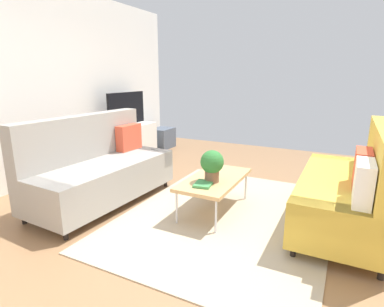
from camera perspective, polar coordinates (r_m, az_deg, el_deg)
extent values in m
plane|color=#936B47|center=(3.63, 3.34, -11.54)|extent=(7.68, 7.68, 0.00)
cube|color=white|center=(5.08, -27.28, 11.27)|extent=(6.40, 0.12, 2.90)
cube|color=tan|center=(3.66, 6.75, -11.33)|extent=(2.90, 2.20, 0.01)
cube|color=gray|center=(4.04, -16.13, -4.51)|extent=(1.94, 0.93, 0.44)
cube|color=gray|center=(4.14, -19.71, 2.86)|extent=(1.91, 0.29, 0.56)
cube|color=gray|center=(4.61, -8.69, -0.35)|extent=(0.24, 0.85, 0.22)
cube|color=gray|center=(3.51, -26.24, -6.44)|extent=(0.24, 0.85, 0.22)
cylinder|color=black|center=(4.54, -4.96, -5.48)|extent=(0.05, 0.05, 0.10)
cylinder|color=black|center=(3.39, -22.44, -13.80)|extent=(0.05, 0.05, 0.10)
cylinder|color=black|center=(4.94, -11.48, -4.06)|extent=(0.05, 0.05, 0.10)
cylinder|color=black|center=(3.91, -28.73, -10.68)|extent=(0.05, 0.05, 0.10)
cube|color=#D84C33|center=(4.50, -11.65, 2.95)|extent=(0.41, 0.16, 0.36)
cube|color=gold|center=(3.68, 26.07, -7.30)|extent=(1.90, 0.84, 0.44)
cube|color=gold|center=(3.56, 32.08, -0.31)|extent=(1.90, 0.20, 0.56)
cube|color=gold|center=(2.85, 25.80, -11.09)|extent=(0.20, 0.84, 0.22)
cube|color=gold|center=(4.46, 26.56, -2.23)|extent=(0.20, 0.84, 0.22)
cylinder|color=black|center=(3.02, 18.26, -16.97)|extent=(0.05, 0.05, 0.10)
cylinder|color=black|center=(4.60, 21.80, -6.22)|extent=(0.05, 0.05, 0.10)
cylinder|color=black|center=(3.03, 31.71, -18.45)|extent=(0.05, 0.05, 0.10)
cylinder|color=black|center=(4.61, 30.27, -7.18)|extent=(0.05, 0.05, 0.10)
cube|color=white|center=(2.92, 29.27, -4.78)|extent=(0.40, 0.14, 0.36)
cube|color=#D84C33|center=(3.35, 29.09, -2.46)|extent=(0.40, 0.14, 0.36)
cube|color=tan|center=(3.62, 4.23, -4.81)|extent=(1.10, 0.56, 0.04)
cylinder|color=silver|center=(3.37, -2.87, -10.09)|extent=(0.02, 0.02, 0.38)
cylinder|color=silver|center=(4.21, 3.95, -5.06)|extent=(0.02, 0.02, 0.38)
cylinder|color=silver|center=(3.19, 4.46, -11.63)|extent=(0.02, 0.02, 0.38)
cylinder|color=silver|center=(4.06, 9.96, -5.98)|extent=(0.02, 0.02, 0.38)
cube|color=silver|center=(6.08, -11.90, 2.01)|extent=(1.40, 0.44, 0.64)
cube|color=black|center=(6.00, -11.92, 5.17)|extent=(0.36, 0.20, 0.04)
cube|color=black|center=(5.96, -12.08, 8.20)|extent=(1.00, 0.05, 0.60)
cube|color=#4C5666|center=(6.91, -5.51, 2.89)|extent=(0.52, 0.40, 0.44)
cylinder|color=brown|center=(3.46, 3.71, -4.25)|extent=(0.16, 0.16, 0.13)
sphere|color=#2D7233|center=(3.41, 3.75, -1.57)|extent=(0.26, 0.26, 0.26)
cube|color=#3F8C4C|center=(3.36, 2.15, -5.69)|extent=(0.27, 0.22, 0.03)
cylinder|color=#B24C4C|center=(5.61, -16.22, 4.86)|extent=(0.13, 0.13, 0.15)
cylinder|color=orange|center=(5.69, -14.24, 5.24)|extent=(0.05, 0.05, 0.18)
cylinder|color=gold|center=(5.76, -13.59, 5.65)|extent=(0.04, 0.04, 0.23)
cylinder|color=#262626|center=(5.83, -12.99, 5.61)|extent=(0.06, 0.06, 0.19)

